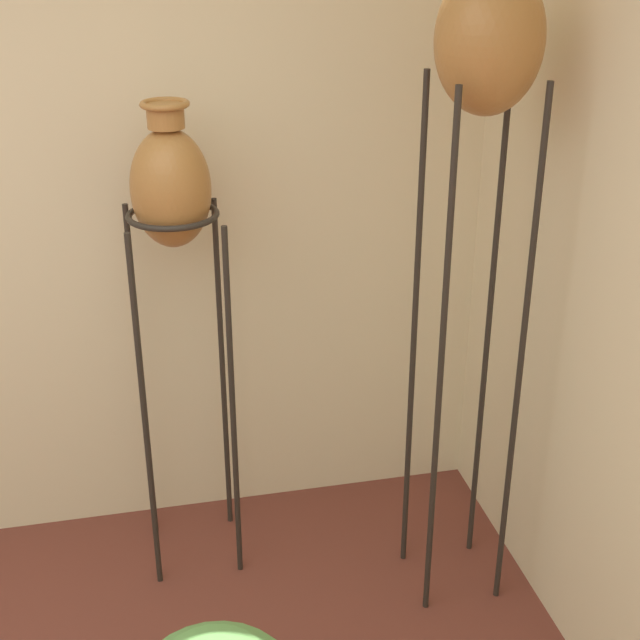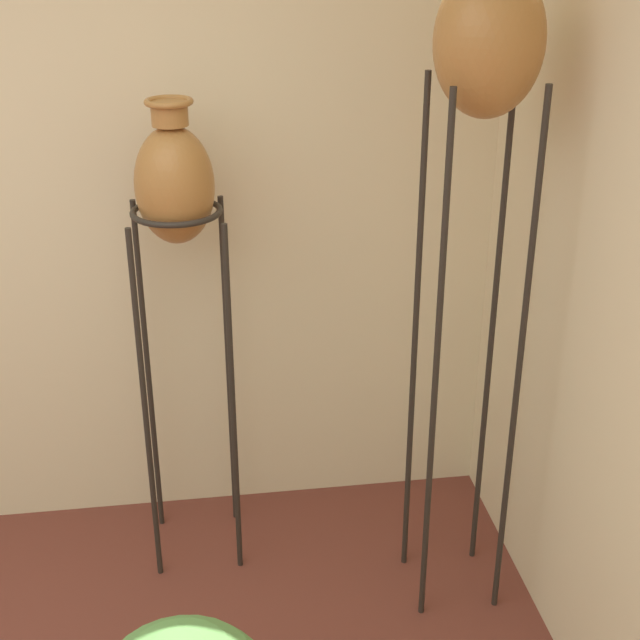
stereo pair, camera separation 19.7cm
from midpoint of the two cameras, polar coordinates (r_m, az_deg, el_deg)
vase_stand_tall at (r=2.62m, az=12.88°, el=15.80°), size 0.31×0.31×2.17m
vase_stand_medium at (r=2.90m, az=-7.30°, el=7.63°), size 0.31×0.31×1.70m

